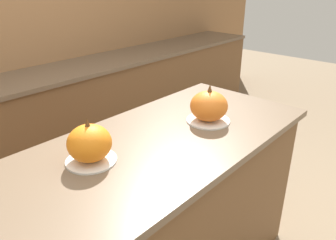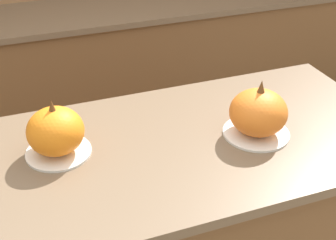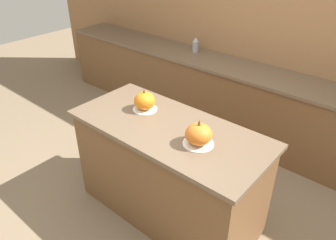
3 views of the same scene
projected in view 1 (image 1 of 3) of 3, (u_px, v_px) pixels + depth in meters
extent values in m
cube|color=brown|center=(161.00, 220.00, 1.73)|extent=(1.59, 0.69, 0.89)
cube|color=brown|center=(161.00, 143.00, 1.54)|extent=(1.65, 0.75, 0.03)
cube|color=brown|center=(23.00, 135.00, 2.69)|extent=(6.00, 0.56, 0.85)
cube|color=brown|center=(12.00, 83.00, 2.51)|extent=(6.00, 0.60, 0.03)
cylinder|color=white|center=(91.00, 160.00, 1.35)|extent=(0.21, 0.21, 0.01)
ellipsoid|color=orange|center=(90.00, 143.00, 1.32)|extent=(0.18, 0.18, 0.15)
cone|color=brown|center=(87.00, 122.00, 1.28)|extent=(0.02, 0.02, 0.04)
cylinder|color=white|center=(208.00, 120.00, 1.72)|extent=(0.23, 0.23, 0.01)
ellipsoid|color=orange|center=(209.00, 106.00, 1.69)|extent=(0.20, 0.20, 0.16)
cone|color=brown|center=(210.00, 88.00, 1.65)|extent=(0.03, 0.03, 0.04)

